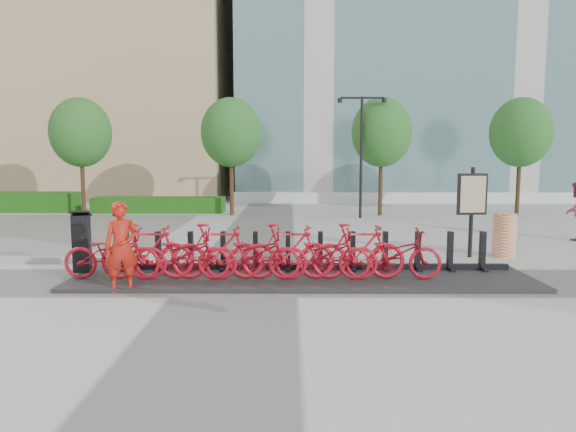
{
  "coord_description": "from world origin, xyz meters",
  "views": [
    {
      "loc": [
        1.04,
        -10.37,
        2.59
      ],
      "look_at": [
        1.0,
        1.5,
        1.2
      ],
      "focal_mm": 32.0,
      "sensor_mm": 36.0,
      "label": 1
    }
  ],
  "objects_px": {
    "kiosk": "(82,242)",
    "bike_0": "(112,254)",
    "worker_red": "(122,247)",
    "construction_barrel": "(504,235)",
    "map_sign": "(472,198)"
  },
  "relations": [
    {
      "from": "kiosk",
      "to": "bike_0",
      "type": "bearing_deg",
      "value": -45.6
    },
    {
      "from": "worker_red",
      "to": "construction_barrel",
      "type": "height_order",
      "value": "worker_red"
    },
    {
      "from": "bike_0",
      "to": "construction_barrel",
      "type": "relative_size",
      "value": 1.76
    },
    {
      "from": "worker_red",
      "to": "kiosk",
      "type": "bearing_deg",
      "value": 114.23
    },
    {
      "from": "construction_barrel",
      "to": "map_sign",
      "type": "relative_size",
      "value": 0.48
    },
    {
      "from": "worker_red",
      "to": "map_sign",
      "type": "height_order",
      "value": "map_sign"
    },
    {
      "from": "worker_red",
      "to": "construction_barrel",
      "type": "distance_m",
      "value": 9.43
    },
    {
      "from": "kiosk",
      "to": "map_sign",
      "type": "relative_size",
      "value": 0.59
    },
    {
      "from": "bike_0",
      "to": "kiosk",
      "type": "bearing_deg",
      "value": 53.66
    },
    {
      "from": "bike_0",
      "to": "map_sign",
      "type": "xyz_separation_m",
      "value": [
        8.28,
        2.68,
        0.93
      ]
    },
    {
      "from": "bike_0",
      "to": "kiosk",
      "type": "height_order",
      "value": "kiosk"
    },
    {
      "from": "bike_0",
      "to": "worker_red",
      "type": "xyz_separation_m",
      "value": [
        0.44,
        -0.71,
        0.27
      ]
    },
    {
      "from": "bike_0",
      "to": "worker_red",
      "type": "relative_size",
      "value": 1.13
    },
    {
      "from": "kiosk",
      "to": "worker_red",
      "type": "distance_m",
      "value": 1.9
    },
    {
      "from": "bike_0",
      "to": "worker_red",
      "type": "distance_m",
      "value": 0.88
    }
  ]
}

